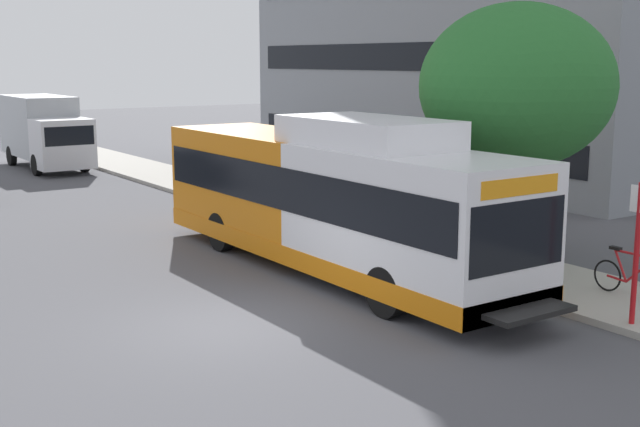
{
  "coord_description": "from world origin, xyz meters",
  "views": [
    {
      "loc": [
        -6.93,
        -13.0,
        4.86
      ],
      "look_at": [
        2.9,
        1.39,
        1.6
      ],
      "focal_mm": 46.14,
      "sensor_mm": 36.0,
      "label": 1
    }
  ],
  "objects_px": {
    "transit_bus": "(330,199)",
    "bus_stop_sign_pole": "(637,243)",
    "bicycle_parked": "(631,277)",
    "box_truck_background": "(44,130)",
    "street_tree_near_stop": "(516,86)"
  },
  "relations": [
    {
      "from": "transit_bus",
      "to": "bus_stop_sign_pole",
      "type": "height_order",
      "value": "transit_bus"
    },
    {
      "from": "bicycle_parked",
      "to": "box_truck_background",
      "type": "xyz_separation_m",
      "value": [
        -3.54,
        28.09,
        1.18
      ]
    },
    {
      "from": "transit_bus",
      "to": "bicycle_parked",
      "type": "height_order",
      "value": "transit_bus"
    },
    {
      "from": "street_tree_near_stop",
      "to": "bus_stop_sign_pole",
      "type": "bearing_deg",
      "value": -112.04
    },
    {
      "from": "transit_bus",
      "to": "box_truck_background",
      "type": "bearing_deg",
      "value": 90.15
    },
    {
      "from": "bicycle_parked",
      "to": "box_truck_background",
      "type": "height_order",
      "value": "box_truck_background"
    },
    {
      "from": "bicycle_parked",
      "to": "street_tree_near_stop",
      "type": "bearing_deg",
      "value": 82.59
    },
    {
      "from": "bus_stop_sign_pole",
      "to": "box_truck_background",
      "type": "distance_m",
      "value": 29.22
    },
    {
      "from": "transit_bus",
      "to": "box_truck_background",
      "type": "height_order",
      "value": "transit_bus"
    },
    {
      "from": "transit_bus",
      "to": "box_truck_background",
      "type": "distance_m",
      "value": 22.47
    },
    {
      "from": "bicycle_parked",
      "to": "box_truck_background",
      "type": "distance_m",
      "value": 28.33
    },
    {
      "from": "street_tree_near_stop",
      "to": "box_truck_background",
      "type": "relative_size",
      "value": 0.86
    },
    {
      "from": "transit_bus",
      "to": "street_tree_near_stop",
      "type": "xyz_separation_m",
      "value": [
        3.96,
        -1.92,
        2.55
      ]
    },
    {
      "from": "bus_stop_sign_pole",
      "to": "box_truck_background",
      "type": "bearing_deg",
      "value": 94.11
    },
    {
      "from": "transit_bus",
      "to": "bus_stop_sign_pole",
      "type": "bearing_deg",
      "value": -73.04
    }
  ]
}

